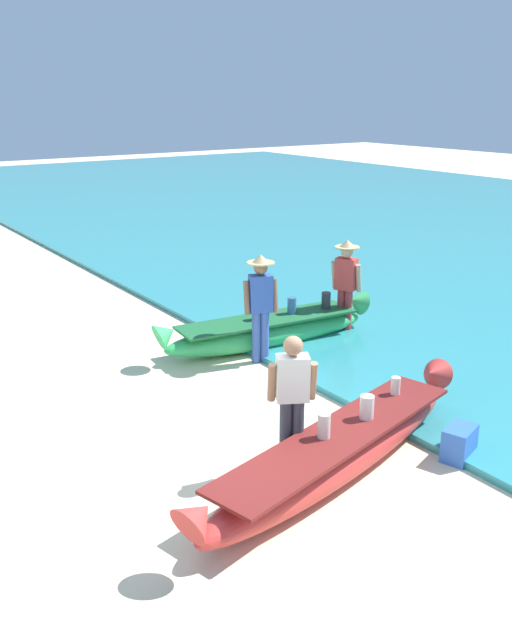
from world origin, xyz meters
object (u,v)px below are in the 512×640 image
Objects in this scene: boat_red_foreground at (339,451)px; person_vendor_hatted at (261,301)px; person_tourist_customer at (292,397)px; person_vendor_assistant at (346,280)px; boat_green_midground at (268,331)px; cooler_box at (459,443)px.

person_vendor_hatted reaches higher than boat_red_foreground.
boat_red_foreground is at bearing -40.77° from person_tourist_customer.
boat_red_foreground is 2.76× the size of person_vendor_assistant.
person_vendor_assistant is (3.71, 3.23, 0.06)m from person_tourist_customer.
boat_red_foreground is 0.85m from person_tourist_customer.
person_vendor_assistant reaches higher than boat_green_midground.
boat_red_foreground is at bearing 139.79° from cooler_box.
boat_green_midground is at bearing 44.12° from person_vendor_hatted.
person_vendor_assistant is at bearing 7.25° from person_vendor_hatted.
person_vendor_assistant is at bearing 47.02° from cooler_box.
boat_red_foreground is 4.92m from person_vendor_assistant.
cooler_box is at bearing -94.88° from boat_green_midground.
boat_red_foreground is 3.64m from person_vendor_hatted.
cooler_box is at bearing -21.77° from boat_red_foreground.
person_vendor_assistant is 3.85× the size of cooler_box.
person_vendor_assistant is at bearing -8.98° from boat_green_midground.
boat_green_midground is 2.31× the size of person_vendor_hatted.
person_vendor_assistant reaches higher than person_tourist_customer.
boat_green_midground reaches higher than boat_red_foreground.
boat_red_foreground is 2.88× the size of person_tourist_customer.
person_tourist_customer is 4.92m from person_vendor_assistant.
cooler_box is at bearing -87.94° from person_vendor_hatted.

